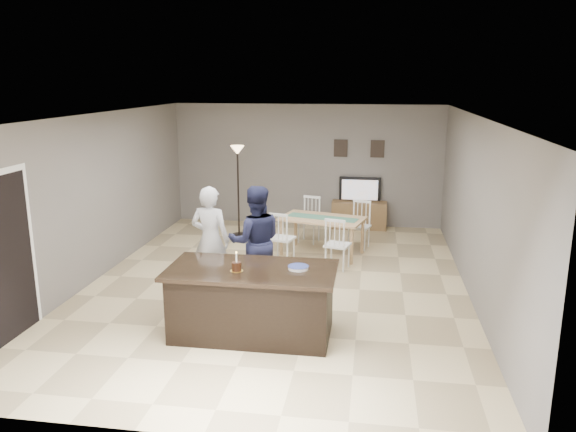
# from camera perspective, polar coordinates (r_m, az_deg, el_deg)

# --- Properties ---
(floor) EXTENTS (8.00, 8.00, 0.00)m
(floor) POSITION_cam_1_polar(r_m,az_deg,el_deg) (9.12, -1.18, -7.02)
(floor) COLOR #CEB784
(floor) RESTS_ON ground
(room_shell) EXTENTS (8.00, 8.00, 8.00)m
(room_shell) POSITION_cam_1_polar(r_m,az_deg,el_deg) (8.67, -1.23, 3.40)
(room_shell) COLOR slate
(room_shell) RESTS_ON floor
(kitchen_island) EXTENTS (2.15, 1.10, 0.90)m
(kitchen_island) POSITION_cam_1_polar(r_m,az_deg,el_deg) (7.31, -3.65, -8.63)
(kitchen_island) COLOR black
(kitchen_island) RESTS_ON floor
(tv_console) EXTENTS (1.20, 0.40, 0.60)m
(tv_console) POSITION_cam_1_polar(r_m,az_deg,el_deg) (12.52, 7.22, 0.10)
(tv_console) COLOR brown
(tv_console) RESTS_ON floor
(television) EXTENTS (0.91, 0.12, 0.53)m
(television) POSITION_cam_1_polar(r_m,az_deg,el_deg) (12.47, 7.31, 2.69)
(television) COLOR black
(television) RESTS_ON tv_console
(tv_screen_glow) EXTENTS (0.78, 0.00, 0.78)m
(tv_screen_glow) POSITION_cam_1_polar(r_m,az_deg,el_deg) (12.39, 7.30, 2.65)
(tv_screen_glow) COLOR orange
(tv_screen_glow) RESTS_ON tv_console
(picture_frames) EXTENTS (1.10, 0.02, 0.38)m
(picture_frames) POSITION_cam_1_polar(r_m,az_deg,el_deg) (12.46, 7.22, 6.82)
(picture_frames) COLOR black
(picture_frames) RESTS_ON room_shell
(doorway) EXTENTS (0.00, 2.10, 2.65)m
(doorway) POSITION_cam_1_polar(r_m,az_deg,el_deg) (7.81, -26.56, -2.39)
(doorway) COLOR black
(doorway) RESTS_ON floor
(woman) EXTENTS (0.66, 0.47, 1.68)m
(woman) POSITION_cam_1_polar(r_m,az_deg,el_deg) (8.65, -7.88, -2.45)
(woman) COLOR #B6B6BB
(woman) RESTS_ON floor
(man) EXTENTS (0.97, 0.84, 1.71)m
(man) POSITION_cam_1_polar(r_m,az_deg,el_deg) (8.47, -3.33, -2.59)
(man) COLOR #181A35
(man) RESTS_ON floor
(birthday_cake) EXTENTS (0.16, 0.16, 0.25)m
(birthday_cake) POSITION_cam_1_polar(r_m,az_deg,el_deg) (7.06, -5.24, -5.11)
(birthday_cake) COLOR gold
(birthday_cake) RESTS_ON kitchen_island
(plate_stack) EXTENTS (0.26, 0.26, 0.04)m
(plate_stack) POSITION_cam_1_polar(r_m,az_deg,el_deg) (7.11, 1.05, -5.25)
(plate_stack) COLOR white
(plate_stack) RESTS_ON kitchen_island
(dining_table) EXTENTS (1.83, 2.02, 0.93)m
(dining_table) POSITION_cam_1_polar(r_m,az_deg,el_deg) (10.51, 3.50, -0.82)
(dining_table) COLOR tan
(dining_table) RESTS_ON floor
(floor_lamp) EXTENTS (0.29, 0.29, 1.90)m
(floor_lamp) POSITION_cam_1_polar(r_m,az_deg,el_deg) (11.67, -5.13, 5.05)
(floor_lamp) COLOR black
(floor_lamp) RESTS_ON floor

